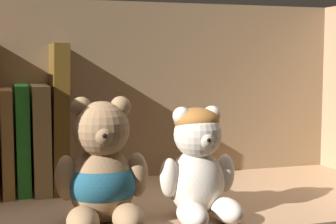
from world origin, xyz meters
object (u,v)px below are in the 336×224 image
Objects in this scene: book_6 at (40,137)px; teddy_bear_smaller at (198,165)px; teddy_bear_larger at (102,175)px; book_5 at (22,137)px; book_7 at (58,116)px; book_4 at (8,140)px.

teddy_bear_smaller is at bearing -49.86° from book_6.
book_6 reaches higher than teddy_bear_larger.
book_5 is 1.04× the size of teddy_bear_larger.
book_5 is at bearing -180.00° from book_7.
book_6 reaches higher than book_4.
teddy_bear_smaller is (20.22, -20.97, -1.37)cm from book_5.
book_7 is at bearing 98.97° from teddy_bear_larger.
book_4 is at bearing 117.42° from teddy_bear_larger.
book_5 is at bearing 0.00° from book_4.
book_6 is 27.46cm from teddy_bear_smaller.
teddy_bear_smaller is at bearing -46.04° from book_5.
book_5 is 0.73× the size of book_7.
book_7 is (7.34, 0.00, 3.26)cm from book_4.
book_4 is 8.03cm from book_7.
book_6 reaches higher than teddy_bear_smaller.
book_5 reaches higher than teddy_bear_smaller.
teddy_bear_larger is 11.80cm from teddy_bear_smaller.
book_5 reaches higher than book_4.
book_4 is at bearing -180.00° from book_6.
book_7 is 1.58× the size of teddy_bear_smaller.
teddy_bear_smaller is (17.68, -20.97, -1.34)cm from book_6.
book_7 is 21.18cm from teddy_bear_larger.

